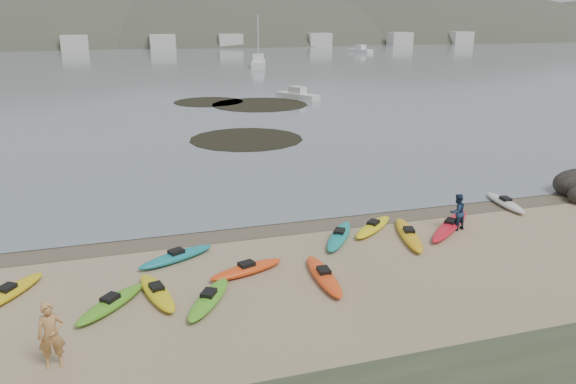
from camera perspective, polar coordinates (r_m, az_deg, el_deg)
name	(u,v)px	position (r m, az deg, el deg)	size (l,w,h in m)	color
ground	(288,223)	(25.51, 0.00, -3.21)	(600.00, 600.00, 0.00)	tan
wet_sand	(290,226)	(25.25, 0.20, -3.44)	(60.00, 60.00, 0.00)	brown
water	(124,34)	(323.03, -16.34, 15.19)	(1200.00, 1200.00, 0.00)	slate
kayaks	(303,253)	(22.00, 1.52, -6.23)	(23.74, 8.72, 0.34)	yellow
person_west	(51,335)	(16.54, -22.93, -13.24)	(0.69, 0.45, 1.89)	tan
person_east	(457,212)	(25.62, 16.80, -1.95)	(0.80, 0.62, 1.64)	navy
kelp_mats	(242,113)	(55.26, -4.66, 8.05)	(14.65, 28.19, 0.04)	black
moored_boats	(134,66)	(105.62, -15.39, 12.28)	(104.33, 81.99, 1.32)	silver
far_hills	(239,83)	(223.10, -4.99, 10.98)	(550.00, 135.00, 80.00)	#384235
far_town	(159,42)	(168.48, -13.00, 14.65)	(199.00, 5.00, 4.00)	beige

